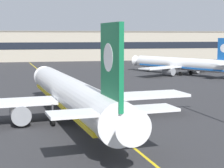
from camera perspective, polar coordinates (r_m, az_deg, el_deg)
The scene contains 6 objects.
ground_plane at distance 35.64m, azimuth -0.19°, elevation -10.00°, with size 400.00×400.00×0.00m, color #2D2D30.
taxiway_centreline at distance 64.55m, azimuth -5.78°, elevation -2.20°, with size 0.30×180.00×0.01m, color yellow.
airliner_foreground at distance 47.21m, azimuth -6.22°, elevation -1.56°, with size 32.34×41.50×11.65m.
airliner_background at distance 104.79m, azimuth 10.34°, elevation 2.95°, with size 26.13×32.58×10.00m.
safety_cone_by_nose_gear at distance 64.13m, azimuth -7.89°, elevation -2.06°, with size 0.44×0.44×0.55m.
terminal_building at distance 163.06m, azimuth -9.99°, elevation 5.65°, with size 170.08×12.40×12.53m.
Camera 1 is at (-7.13, -33.28, 10.58)m, focal length 60.96 mm.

